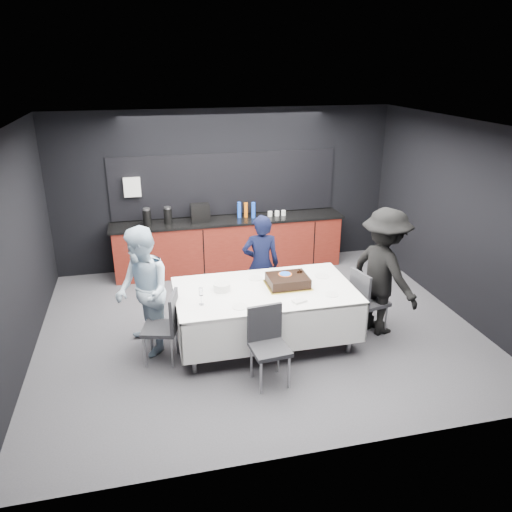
{
  "coord_description": "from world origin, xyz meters",
  "views": [
    {
      "loc": [
        -1.45,
        -6.07,
        3.56
      ],
      "look_at": [
        0.0,
        0.1,
        1.05
      ],
      "focal_mm": 35.0,
      "sensor_mm": 36.0,
      "label": 1
    }
  ],
  "objects_px": {
    "cake_assembly": "(288,281)",
    "plate_stack": "(222,287)",
    "chair_right": "(366,297)",
    "person_right": "(384,272)",
    "party_table": "(265,299)",
    "person_center": "(261,265)",
    "person_left": "(143,292)",
    "chair_near": "(268,339)",
    "chair_left": "(166,323)",
    "champagne_flute": "(201,293)"
  },
  "relations": [
    {
      "from": "cake_assembly",
      "to": "plate_stack",
      "type": "height_order",
      "value": "cake_assembly"
    },
    {
      "from": "chair_right",
      "to": "person_right",
      "type": "height_order",
      "value": "person_right"
    },
    {
      "from": "party_table",
      "to": "cake_assembly",
      "type": "distance_m",
      "value": 0.38
    },
    {
      "from": "party_table",
      "to": "cake_assembly",
      "type": "bearing_deg",
      "value": 6.99
    },
    {
      "from": "chair_right",
      "to": "person_center",
      "type": "xyz_separation_m",
      "value": [
        -1.24,
        0.93,
        0.22
      ]
    },
    {
      "from": "person_left",
      "to": "chair_right",
      "type": "bearing_deg",
      "value": 69.91
    },
    {
      "from": "chair_right",
      "to": "person_right",
      "type": "relative_size",
      "value": 0.52
    },
    {
      "from": "plate_stack",
      "to": "chair_near",
      "type": "xyz_separation_m",
      "value": [
        0.38,
        -0.91,
        -0.3
      ]
    },
    {
      "from": "plate_stack",
      "to": "chair_left",
      "type": "bearing_deg",
      "value": -161.57
    },
    {
      "from": "person_right",
      "to": "chair_right",
      "type": "bearing_deg",
      "value": 73.72
    },
    {
      "from": "plate_stack",
      "to": "person_center",
      "type": "height_order",
      "value": "person_center"
    },
    {
      "from": "party_table",
      "to": "plate_stack",
      "type": "distance_m",
      "value": 0.59
    },
    {
      "from": "cake_assembly",
      "to": "plate_stack",
      "type": "relative_size",
      "value": 2.56
    },
    {
      "from": "party_table",
      "to": "chair_left",
      "type": "height_order",
      "value": "chair_left"
    },
    {
      "from": "party_table",
      "to": "person_right",
      "type": "height_order",
      "value": "person_right"
    },
    {
      "from": "plate_stack",
      "to": "person_right",
      "type": "xyz_separation_m",
      "value": [
        2.19,
        -0.15,
        0.05
      ]
    },
    {
      "from": "chair_left",
      "to": "champagne_flute",
      "type": "bearing_deg",
      "value": -11.49
    },
    {
      "from": "person_center",
      "to": "person_left",
      "type": "xyz_separation_m",
      "value": [
        -1.7,
        -0.71,
        0.08
      ]
    },
    {
      "from": "chair_right",
      "to": "chair_near",
      "type": "relative_size",
      "value": 1.0
    },
    {
      "from": "cake_assembly",
      "to": "chair_left",
      "type": "distance_m",
      "value": 1.66
    },
    {
      "from": "plate_stack",
      "to": "champagne_flute",
      "type": "bearing_deg",
      "value": -132.46
    },
    {
      "from": "plate_stack",
      "to": "chair_right",
      "type": "relative_size",
      "value": 0.24
    },
    {
      "from": "cake_assembly",
      "to": "person_center",
      "type": "height_order",
      "value": "person_center"
    },
    {
      "from": "plate_stack",
      "to": "person_right",
      "type": "height_order",
      "value": "person_right"
    },
    {
      "from": "chair_left",
      "to": "person_left",
      "type": "relative_size",
      "value": 0.55
    },
    {
      "from": "plate_stack",
      "to": "person_left",
      "type": "xyz_separation_m",
      "value": [
        -1.0,
        0.06,
        0.01
      ]
    },
    {
      "from": "party_table",
      "to": "cake_assembly",
      "type": "height_order",
      "value": "cake_assembly"
    },
    {
      "from": "party_table",
      "to": "cake_assembly",
      "type": "relative_size",
      "value": 4.14
    },
    {
      "from": "person_right",
      "to": "chair_near",
      "type": "bearing_deg",
      "value": 94.66
    },
    {
      "from": "plate_stack",
      "to": "chair_near",
      "type": "height_order",
      "value": "chair_near"
    },
    {
      "from": "champagne_flute",
      "to": "chair_left",
      "type": "xyz_separation_m",
      "value": [
        -0.44,
        0.09,
        -0.4
      ]
    },
    {
      "from": "champagne_flute",
      "to": "plate_stack",
      "type": "bearing_deg",
      "value": 47.54
    },
    {
      "from": "party_table",
      "to": "chair_left",
      "type": "relative_size",
      "value": 2.51
    },
    {
      "from": "chair_near",
      "to": "person_right",
      "type": "xyz_separation_m",
      "value": [
        1.81,
        0.77,
        0.35
      ]
    },
    {
      "from": "champagne_flute",
      "to": "chair_left",
      "type": "height_order",
      "value": "champagne_flute"
    },
    {
      "from": "party_table",
      "to": "person_left",
      "type": "bearing_deg",
      "value": 174.31
    },
    {
      "from": "chair_near",
      "to": "person_left",
      "type": "distance_m",
      "value": 1.71
    },
    {
      "from": "champagne_flute",
      "to": "person_center",
      "type": "height_order",
      "value": "person_center"
    },
    {
      "from": "chair_left",
      "to": "chair_near",
      "type": "relative_size",
      "value": 1.0
    },
    {
      "from": "chair_right",
      "to": "plate_stack",
      "type": "bearing_deg",
      "value": 175.45
    },
    {
      "from": "chair_near",
      "to": "person_right",
      "type": "height_order",
      "value": "person_right"
    },
    {
      "from": "person_right",
      "to": "party_table",
      "type": "bearing_deg",
      "value": 69.77
    },
    {
      "from": "cake_assembly",
      "to": "champagne_flute",
      "type": "bearing_deg",
      "value": -166.41
    },
    {
      "from": "cake_assembly",
      "to": "chair_left",
      "type": "bearing_deg",
      "value": -173.09
    },
    {
      "from": "chair_left",
      "to": "person_left",
      "type": "bearing_deg",
      "value": 128.77
    },
    {
      "from": "party_table",
      "to": "champagne_flute",
      "type": "relative_size",
      "value": 10.36
    },
    {
      "from": "chair_left",
      "to": "person_left",
      "type": "distance_m",
      "value": 0.5
    },
    {
      "from": "party_table",
      "to": "person_right",
      "type": "bearing_deg",
      "value": -1.91
    },
    {
      "from": "chair_right",
      "to": "person_left",
      "type": "xyz_separation_m",
      "value": [
        -2.95,
        0.22,
        0.3
      ]
    },
    {
      "from": "chair_near",
      "to": "person_left",
      "type": "xyz_separation_m",
      "value": [
        -1.37,
        0.98,
        0.3
      ]
    }
  ]
}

